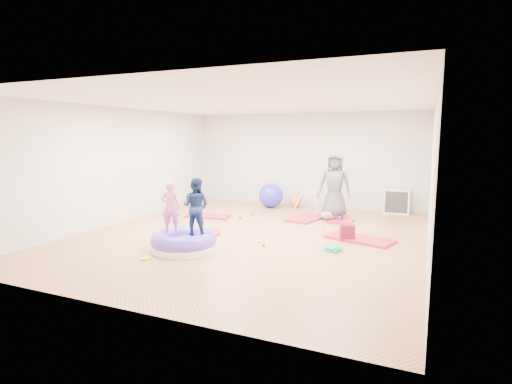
% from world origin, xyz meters
% --- Properties ---
extents(room, '(7.01, 8.01, 2.81)m').
position_xyz_m(room, '(0.00, 0.00, 1.40)').
color(room, '#D28052').
rests_on(room, ground).
extents(gym_mat_front_left, '(1.29, 1.06, 0.05)m').
position_xyz_m(gym_mat_front_left, '(-1.20, -0.36, 0.02)').
color(gym_mat_front_left, '#C42741').
rests_on(gym_mat_front_left, ground).
extents(gym_mat_mid_left, '(1.18, 0.68, 0.05)m').
position_xyz_m(gym_mat_mid_left, '(-1.84, 1.35, 0.02)').
color(gym_mat_mid_left, '#C42741').
rests_on(gym_mat_mid_left, ground).
extents(gym_mat_center_back, '(0.91, 1.37, 0.05)m').
position_xyz_m(gym_mat_center_back, '(0.65, 2.11, 0.03)').
color(gym_mat_center_back, '#C42741').
rests_on(gym_mat_center_back, ground).
extents(gym_mat_right, '(1.46, 1.02, 0.06)m').
position_xyz_m(gym_mat_right, '(2.23, 0.50, 0.03)').
color(gym_mat_right, '#C42741').
rests_on(gym_mat_right, ground).
extents(gym_mat_rear_right, '(0.81, 1.20, 0.05)m').
position_xyz_m(gym_mat_rear_right, '(1.42, 2.32, 0.02)').
color(gym_mat_rear_right, '#C42741').
rests_on(gym_mat_rear_right, ground).
extents(inflatable_cushion, '(1.23, 1.23, 0.39)m').
position_xyz_m(inflatable_cushion, '(-0.68, -1.52, 0.15)').
color(inflatable_cushion, white).
rests_on(inflatable_cushion, ground).
extents(child_pink, '(0.42, 0.36, 0.97)m').
position_xyz_m(child_pink, '(-0.98, -1.49, 0.84)').
color(child_pink, pink).
rests_on(child_pink, inflatable_cushion).
extents(child_navy, '(0.55, 0.45, 1.06)m').
position_xyz_m(child_navy, '(-0.43, -1.47, 0.89)').
color(child_navy, navy).
rests_on(child_navy, inflatable_cushion).
extents(adult_caregiver, '(0.87, 0.62, 1.67)m').
position_xyz_m(adult_caregiver, '(1.29, 2.31, 0.88)').
color(adult_caregiver, '#4C4B5B').
rests_on(adult_caregiver, gym_mat_rear_right).
extents(infant, '(0.33, 0.34, 0.20)m').
position_xyz_m(infant, '(1.18, 2.09, 0.15)').
color(infant, '#ACB7D2').
rests_on(infant, gym_mat_rear_right).
extents(ball_pit_balls, '(3.85, 2.95, 0.07)m').
position_xyz_m(ball_pit_balls, '(0.38, 0.62, 0.03)').
color(ball_pit_balls, '#18931C').
rests_on(ball_pit_balls, ground).
extents(exercise_ball_blue, '(0.73, 0.73, 0.73)m').
position_xyz_m(exercise_ball_blue, '(-0.82, 3.32, 0.36)').
color(exercise_ball_blue, '#2B2DD8').
rests_on(exercise_ball_blue, ground).
extents(exercise_ball_orange, '(0.39, 0.39, 0.39)m').
position_xyz_m(exercise_ball_orange, '(-0.13, 3.56, 0.19)').
color(exercise_ball_orange, orange).
rests_on(exercise_ball_orange, ground).
extents(infant_play_gym, '(0.72, 0.69, 0.55)m').
position_xyz_m(infant_play_gym, '(0.38, 3.20, 0.37)').
color(infant_play_gym, white).
rests_on(infant_play_gym, ground).
extents(cube_shelf, '(0.68, 0.33, 0.68)m').
position_xyz_m(cube_shelf, '(2.69, 3.79, 0.34)').
color(cube_shelf, white).
rests_on(cube_shelf, ground).
extents(balance_disc, '(0.34, 0.34, 0.08)m').
position_xyz_m(balance_disc, '(1.89, -0.44, 0.04)').
color(balance_disc, teal).
rests_on(balance_disc, ground).
extents(backpack, '(0.33, 0.26, 0.33)m').
position_xyz_m(backpack, '(2.00, 0.36, 0.16)').
color(backpack, '#B50F2B').
rests_on(backpack, ground).
extents(yellow_toy, '(0.20, 0.20, 0.03)m').
position_xyz_m(yellow_toy, '(-0.97, -2.26, 0.02)').
color(yellow_toy, '#E0EB01').
rests_on(yellow_toy, ground).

